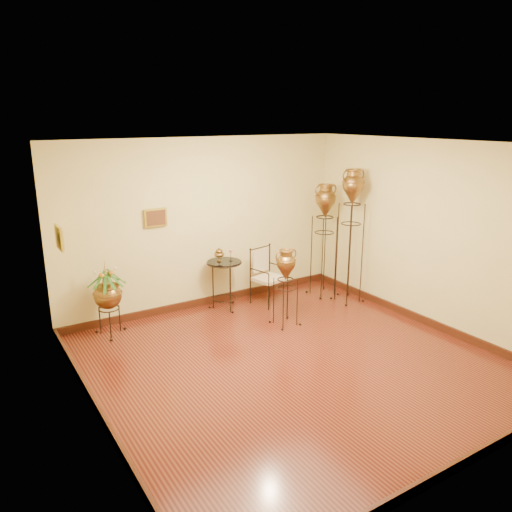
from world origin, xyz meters
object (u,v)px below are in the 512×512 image
side_table (224,284)px  amphora_mid (324,239)px  amphora_tall (350,235)px  planter_urn (108,292)px  armchair (269,276)px

side_table → amphora_mid: bearing=-10.1°
amphora_tall → planter_urn: amphora_tall is taller
amphora_tall → amphora_mid: size_ratio=1.14×
amphora_tall → armchair: (-1.23, 0.62, -0.69)m
amphora_mid → side_table: (-1.83, 0.33, -0.59)m
amphora_mid → armchair: 1.20m
amphora_tall → amphora_mid: (-0.16, 0.49, -0.16)m
amphora_mid → armchair: size_ratio=2.09×
amphora_mid → side_table: bearing=169.9°
amphora_tall → armchair: amphora_tall is taller
planter_urn → armchair: 2.70m
armchair → side_table: (-0.76, 0.20, -0.06)m
armchair → amphora_mid: bearing=-19.3°
armchair → side_table: side_table is taller
amphora_mid → side_table: amphora_mid is taller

